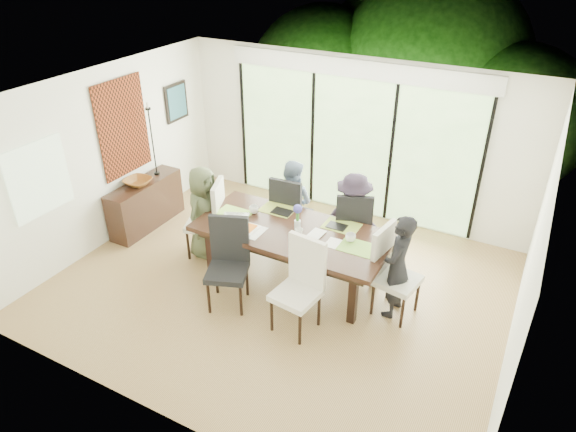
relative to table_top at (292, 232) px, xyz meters
The scene contains 62 objects.
floor 0.84m from the table_top, 114.44° to the right, with size 6.00×5.00×0.01m, color brown.
ceiling 1.92m from the table_top, 114.44° to the right, with size 6.00×5.00×0.01m, color white.
wall_back 2.37m from the table_top, 92.31° to the left, with size 6.00×0.02×2.70m, color white.
wall_front 2.77m from the table_top, 91.96° to the right, with size 6.00×0.02×2.70m, color white.
wall_left 3.16m from the table_top, behind, with size 0.02×5.00×2.70m, color silver.
wall_right 2.98m from the table_top, ahead, with size 0.02×5.00×2.70m, color silver.
glass_doors 2.30m from the table_top, 92.35° to the left, with size 4.20×0.02×2.30m, color #598C3F.
blinds_header 2.83m from the table_top, 92.36° to the left, with size 4.40×0.06×0.28m, color white.
mullion_a 3.17m from the table_top, 134.20° to the left, with size 0.05×0.04×2.30m, color black.
mullion_b 2.42m from the table_top, 109.37° to the left, with size 0.05×0.04×2.30m, color black.
mullion_c 2.37m from the table_top, 74.94° to the left, with size 0.05×0.04×2.30m, color black.
mullion_d 3.05m from the table_top, 48.33° to the left, with size 0.05×0.04×2.30m, color black.
side_window 3.44m from the table_top, 155.36° to the right, with size 0.02×0.90×1.00m, color #8CAD7F.
deck 3.31m from the table_top, 91.67° to the left, with size 6.00×1.80×0.10m, color brown.
rail_top 4.00m from the table_top, 91.33° to the left, with size 6.00×0.08×0.06m, color #523823.
foliage_left 5.38m from the table_top, 110.76° to the left, with size 3.20×3.20×3.20m, color #14380F.
foliage_mid 5.69m from the table_top, 86.86° to the left, with size 4.00×4.00×4.00m, color #14380F.
foliage_right 5.26m from the table_top, 66.28° to the left, with size 2.80×2.80×2.80m, color #14380F.
foliage_far 6.39m from the table_top, 96.28° to the left, with size 3.60×3.60×3.60m, color #14380F.
table_top is the anchor object (origin of this frame).
table_apron 0.10m from the table_top, ahead, with size 2.45×1.00×0.11m, color black.
table_leg_fl 1.23m from the table_top, 158.29° to the right, with size 0.10×0.10×0.77m, color black.
table_leg_fr 1.23m from the table_top, 21.71° to the right, with size 0.10×0.10×0.77m, color black.
table_leg_bl 1.23m from the table_top, 158.29° to the left, with size 0.10×0.10×0.77m, color black.
table_leg_br 1.23m from the table_top, 21.71° to the left, with size 0.10×0.10×0.77m, color black.
chair_left_end 1.51m from the table_top, behind, with size 0.51×0.51×1.22m, color silver, non-canonical shape.
chair_right_end 1.51m from the table_top, ahead, with size 0.51×0.51×1.22m, color beige, non-canonical shape.
chair_far_left 0.98m from the table_top, 117.90° to the left, with size 0.51×0.51×1.22m, color black, non-canonical shape.
chair_far_right 1.03m from the table_top, 57.09° to the left, with size 0.51×0.51×1.22m, color black, non-canonical shape.
chair_near_left 1.02m from the table_top, 119.89° to the right, with size 0.51×0.51×1.22m, color black, non-canonical shape.
chair_near_right 1.02m from the table_top, 60.11° to the right, with size 0.51×0.51×1.22m, color white, non-canonical shape.
person_left_end 1.48m from the table_top, behind, with size 0.67×0.42×1.43m, color #4C5538.
person_right_end 1.48m from the table_top, ahead, with size 0.67×0.42×1.43m, color black.
person_far_left 0.95m from the table_top, 118.47° to the left, with size 0.67×0.42×1.43m, color slate.
person_far_right 1.00m from the table_top, 56.47° to the left, with size 0.67×0.42×1.43m, color #261D2C.
placemat_left 0.95m from the table_top, behind, with size 0.49×0.36×0.01m, color #8BBA42.
placemat_right 0.95m from the table_top, ahead, with size 0.49×0.36×0.01m, color #76AA3C.
placemat_far_l 0.60m from the table_top, 138.37° to the left, with size 0.49×0.36×0.01m, color #A2B741.
placemat_far_r 0.68m from the table_top, 36.03° to the left, with size 0.49×0.36×0.01m, color #8FA63B.
placemat_paper 0.63m from the table_top, 151.39° to the right, with size 0.49×0.36×0.01m, color white.
tablet_far_l 0.50m from the table_top, 135.00° to the left, with size 0.29×0.20×0.01m, color black.
tablet_far_r 0.61m from the table_top, 34.99° to the left, with size 0.27×0.19×0.01m, color black.
papers 0.70m from the table_top, ahead, with size 0.33×0.24×0.00m, color white.
platter_base 0.63m from the table_top, 151.39° to the right, with size 0.29×0.29×0.03m, color white.
platter_snacks 0.63m from the table_top, 151.39° to the right, with size 0.22×0.22×0.02m, color orange.
vase 0.12m from the table_top, 45.00° to the left, with size 0.09×0.09×0.13m, color silver.
hyacinth_stems 0.24m from the table_top, 45.00° to the left, with size 0.04×0.04×0.18m, color #337226.
hyacinth_blooms 0.35m from the table_top, 45.00° to the left, with size 0.12×0.12×0.12m, color #4845AD.
laptop 0.86m from the table_top, behind, with size 0.37×0.24×0.03m, color silver.
cup_a 0.72m from the table_top, 167.91° to the left, with size 0.14×0.14×0.11m, color white.
cup_b 0.20m from the table_top, 33.69° to the right, with size 0.11×0.11×0.10m, color white.
cup_c 0.81m from the table_top, ahead, with size 0.14×0.14×0.11m, color white.
book 0.26m from the table_top, 11.31° to the left, with size 0.18×0.25×0.02m, color white.
sideboard 2.89m from the table_top, behind, with size 0.40×1.42×0.80m, color black.
bowl 2.86m from the table_top, behind, with size 0.42×0.42×0.10m, color brown.
candlestick_base 2.91m from the table_top, 168.78° to the left, with size 0.09×0.09×0.04m, color black.
candlestick_shaft 2.96m from the table_top, 168.78° to the left, with size 0.02×0.02×1.11m, color black.
candlestick_pan 3.12m from the table_top, 168.78° to the left, with size 0.09×0.09×0.03m, color black.
candle 3.14m from the table_top, 168.78° to the left, with size 0.03×0.03×0.09m, color silver.
tapestry 3.20m from the table_top, behind, with size 0.02×1.00×1.50m, color maroon.
art_frame 3.54m from the table_top, 153.98° to the left, with size 0.03×0.55×0.65m, color black.
art_canvas 3.52m from the table_top, 153.83° to the left, with size 0.01×0.45×0.55m, color #1C4B5A.
Camera 1 is at (2.83, -5.06, 4.44)m, focal length 32.00 mm.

